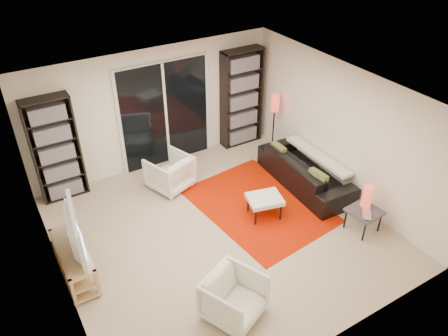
{
  "coord_description": "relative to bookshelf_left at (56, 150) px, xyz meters",
  "views": [
    {
      "loc": [
        -2.77,
        -4.75,
        4.91
      ],
      "look_at": [
        0.25,
        0.3,
        1.0
      ],
      "focal_mm": 35.0,
      "sensor_mm": 36.0,
      "label": 1
    }
  ],
  "objects": [
    {
      "name": "laptop",
      "position": [
        3.98,
        -3.63,
        -0.56
      ],
      "size": [
        0.38,
        0.38,
        0.03
      ],
      "primitive_type": "imported",
      "rotation": [
        0.0,
        0.0,
        0.81
      ],
      "color": "silver",
      "rests_on": "side_table"
    },
    {
      "name": "ottoman",
      "position": [
        2.8,
        -2.39,
        -0.63
      ],
      "size": [
        0.66,
        0.59,
        0.4
      ],
      "color": "white",
      "rests_on": "floor"
    },
    {
      "name": "wall_right",
      "position": [
        4.45,
        -2.33,
        0.22
      ],
      "size": [
        0.02,
        5.0,
        2.4
      ],
      "primitive_type": "cube",
      "color": "white",
      "rests_on": "ground"
    },
    {
      "name": "tv",
      "position": [
        -0.35,
        -2.06,
        -0.15
      ],
      "size": [
        0.3,
        1.13,
        0.65
      ],
      "primitive_type": "imported",
      "rotation": [
        0.0,
        0.0,
        1.44
      ],
      "color": "black",
      "rests_on": "tv_stand"
    },
    {
      "name": "floor_lamp",
      "position": [
        4.22,
        -0.67,
        0.01
      ],
      "size": [
        0.2,
        0.2,
        1.3
      ],
      "color": "black",
      "rests_on": "floor"
    },
    {
      "name": "side_table",
      "position": [
        3.99,
        -3.51,
        -0.62
      ],
      "size": [
        0.53,
        0.53,
        0.4
      ],
      "color": "#3F3F43",
      "rests_on": "floor"
    },
    {
      "name": "wall_back",
      "position": [
        1.95,
        0.17,
        0.22
      ],
      "size": [
        5.0,
        0.02,
        2.4
      ],
      "primitive_type": "cube",
      "color": "white",
      "rests_on": "ground"
    },
    {
      "name": "wall_left",
      "position": [
        -0.55,
        -2.33,
        0.22
      ],
      "size": [
        0.02,
        5.0,
        2.4
      ],
      "primitive_type": "cube",
      "color": "white",
      "rests_on": "ground"
    },
    {
      "name": "armchair_front",
      "position": [
        1.25,
        -3.87,
        -0.65
      ],
      "size": [
        0.93,
        0.94,
        0.66
      ],
      "primitive_type": "imported",
      "rotation": [
        0.0,
        0.0,
        0.42
      ],
      "color": "white",
      "rests_on": "floor"
    },
    {
      "name": "tv_stand",
      "position": [
        -0.37,
        -2.06,
        -0.71
      ],
      "size": [
        0.39,
        1.22,
        0.5
      ],
      "color": "tan",
      "rests_on": "floor"
    },
    {
      "name": "ceiling",
      "position": [
        1.95,
        -2.33,
        1.42
      ],
      "size": [
        5.0,
        5.0,
        0.02
      ],
      "primitive_type": "cube",
      "color": "white",
      "rests_on": "wall_back"
    },
    {
      "name": "bookshelf_left",
      "position": [
        0.0,
        0.0,
        0.0
      ],
      "size": [
        0.8,
        0.3,
        1.95
      ],
      "color": "black",
      "rests_on": "ground"
    },
    {
      "name": "armchair_back",
      "position": [
        1.77,
        -0.77,
        -0.64
      ],
      "size": [
        0.91,
        0.92,
        0.66
      ],
      "primitive_type": "imported",
      "rotation": [
        0.0,
        0.0,
        3.47
      ],
      "color": "white",
      "rests_on": "floor"
    },
    {
      "name": "bookshelf_right",
      "position": [
        3.85,
        -0.0,
        0.07
      ],
      "size": [
        0.9,
        0.3,
        2.1
      ],
      "color": "black",
      "rests_on": "ground"
    },
    {
      "name": "sliding_door",
      "position": [
        2.15,
        0.13,
        0.07
      ],
      "size": [
        1.92,
        0.08,
        2.16
      ],
      "color": "white",
      "rests_on": "ground"
    },
    {
      "name": "floor",
      "position": [
        1.95,
        -2.33,
        -0.98
      ],
      "size": [
        5.0,
        5.0,
        0.0
      ],
      "primitive_type": "plane",
      "color": "#C7AC91",
      "rests_on": "ground"
    },
    {
      "name": "wall_front",
      "position": [
        1.95,
        -4.83,
        0.22
      ],
      "size": [
        5.0,
        0.02,
        2.4
      ],
      "primitive_type": "cube",
      "color": "white",
      "rests_on": "ground"
    },
    {
      "name": "table_lamp",
      "position": [
        4.09,
        -3.42,
        -0.38
      ],
      "size": [
        0.17,
        0.17,
        0.38
      ],
      "primitive_type": "cylinder",
      "color": "#F14532",
      "rests_on": "side_table"
    },
    {
      "name": "rug",
      "position": [
        2.88,
        -2.11,
        -0.97
      ],
      "size": [
        2.09,
        2.66,
        0.01
      ],
      "primitive_type": "cube",
      "rotation": [
        0.0,
        0.0,
        0.11
      ],
      "color": "#BD1A00",
      "rests_on": "floor"
    },
    {
      "name": "sofa",
      "position": [
        4.0,
        -2.01,
        -0.67
      ],
      "size": [
        0.92,
        2.14,
        0.61
      ],
      "primitive_type": "imported",
      "rotation": [
        0.0,
        0.0,
        1.52
      ],
      "color": "black",
      "rests_on": "floor"
    }
  ]
}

